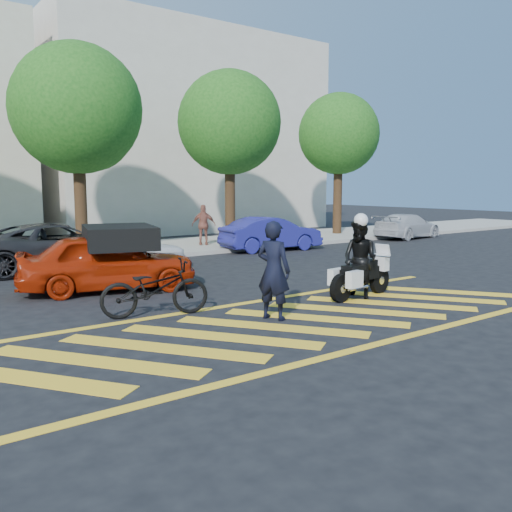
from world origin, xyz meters
TOP-DOWN VIEW (x-y plane):
  - ground at (0.00, 0.00)m, footprint 90.00×90.00m
  - sidewalk at (0.00, 12.00)m, footprint 60.00×5.00m
  - crosswalk at (-0.04, 0.00)m, footprint 12.33×4.00m
  - building_right at (9.00, 21.00)m, footprint 16.00×8.00m
  - tree_center at (0.13, 12.06)m, footprint 4.60×4.60m
  - tree_right at (6.63, 12.06)m, footprint 4.40×4.40m
  - tree_far_right at (13.13, 12.06)m, footprint 4.00×4.00m
  - officer_bike at (-0.20, 0.43)m, footprint 0.69×0.82m
  - bicycle at (-1.94, 2.00)m, footprint 2.25×1.29m
  - police_motorcycle at (2.64, 0.82)m, footprint 2.13×0.74m
  - officer_moto at (2.63, 0.82)m, footprint 0.78×0.95m
  - red_convertible at (-1.70, 5.06)m, footprint 4.51×2.71m
  - parked_mid_left at (-1.64, 9.20)m, footprint 5.20×2.43m
  - parked_mid_right at (-0.10, 7.80)m, footprint 3.76×1.82m
  - parked_right at (6.58, 9.20)m, footprint 4.20×1.89m
  - parked_far_right at (14.99, 9.20)m, footprint 4.29×2.20m
  - pedestrian_right at (4.75, 11.31)m, footprint 1.03×0.84m

SIDE VIEW (x-z plane):
  - ground at x=0.00m, z-range 0.00..0.00m
  - crosswalk at x=-0.04m, z-range 0.00..0.01m
  - sidewalk at x=0.00m, z-range 0.00..0.15m
  - police_motorcycle at x=2.64m, z-range 0.04..0.98m
  - bicycle at x=-1.94m, z-range 0.00..1.12m
  - parked_far_right at x=14.99m, z-range 0.00..1.19m
  - parked_mid_right at x=-0.10m, z-range 0.00..1.24m
  - parked_right at x=6.58m, z-range 0.00..1.34m
  - red_convertible at x=-1.70m, z-range 0.00..1.44m
  - parked_mid_left at x=-1.64m, z-range 0.00..1.44m
  - officer_moto at x=2.63m, z-range 0.00..1.80m
  - officer_bike at x=-0.20m, z-range 0.00..1.91m
  - pedestrian_right at x=4.75m, z-range 0.15..1.79m
  - tree_far_right at x=13.13m, z-range 1.39..8.49m
  - tree_right at x=6.63m, z-range 1.34..8.75m
  - tree_center at x=0.13m, z-range 1.31..8.88m
  - building_right at x=9.00m, z-range 0.00..11.00m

